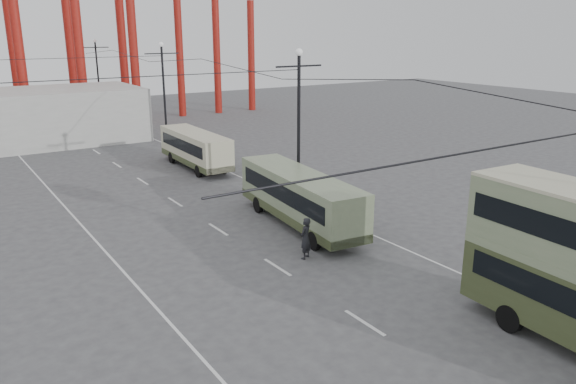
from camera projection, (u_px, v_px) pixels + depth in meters
ground at (471, 367)px, 17.93m from camera, size 160.00×160.00×0.00m
road_markings at (192, 211)px, 33.29m from camera, size 12.52×120.00×0.01m
lamp_post_mid at (299, 127)px, 34.03m from camera, size 3.20×0.44×9.32m
lamp_post_far at (164, 94)px, 51.69m from camera, size 3.20×0.44×9.32m
lamp_post_distant at (98, 78)px, 69.36m from camera, size 3.20×0.44×9.32m
fairground_shed at (18, 118)px, 51.80m from camera, size 22.00×10.00×5.00m
single_decker_green at (300, 196)px, 30.44m from camera, size 3.43×10.55×2.93m
single_decker_cream at (195, 148)px, 43.36m from camera, size 2.45×9.02×2.79m
pedestrian at (305, 238)px, 26.16m from camera, size 0.87×0.76×1.99m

